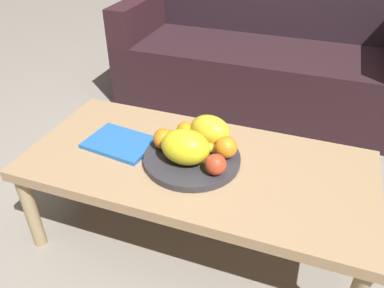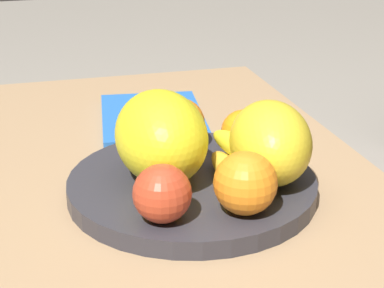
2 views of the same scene
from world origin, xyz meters
name	(u,v)px [view 1 (image 1 of 2)]	position (x,y,z in m)	size (l,w,h in m)	color
ground_plane	(196,235)	(0.00, 0.00, 0.00)	(8.00, 8.00, 0.00)	gray
coffee_table	(196,170)	(0.00, 0.00, 0.34)	(1.24, 0.58, 0.39)	#A3805B
couch	(259,57)	(-0.03, 1.28, 0.30)	(1.70, 0.70, 0.90)	black
fruit_bowl	(192,158)	(-0.01, -0.01, 0.40)	(0.35, 0.35, 0.03)	#302F36
melon_large_front	(185,147)	(-0.02, -0.05, 0.47)	(0.17, 0.12, 0.12)	yellow
melon_smaller_beside	(210,130)	(0.02, 0.09, 0.47)	(0.15, 0.11, 0.11)	yellow
orange_front	(226,147)	(0.10, 0.03, 0.45)	(0.08, 0.08, 0.08)	orange
orange_left	(164,139)	(-0.13, 0.01, 0.45)	(0.08, 0.08, 0.08)	orange
orange_right	(186,131)	(-0.08, 0.09, 0.44)	(0.07, 0.07, 0.07)	orange
apple_front	(216,164)	(0.09, -0.07, 0.45)	(0.07, 0.07, 0.07)	#BB3C22
banana_bunch	(207,143)	(0.02, 0.05, 0.44)	(0.17, 0.08, 0.06)	yellow
magazine	(121,142)	(-0.31, 0.00, 0.39)	(0.25, 0.18, 0.02)	blue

